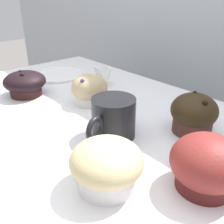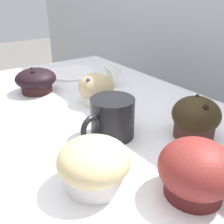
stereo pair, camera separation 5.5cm
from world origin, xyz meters
name	(u,v)px [view 1 (the left image)]	position (x,y,z in m)	size (l,w,h in m)	color
wall_back	(214,69)	(0.00, 0.60, 0.90)	(3.20, 0.10, 1.80)	#B2B7BC
muffin_front_center	(207,165)	(0.33, -0.02, 0.95)	(0.11, 0.11, 0.09)	#501919
muffin_back_left	(25,83)	(-0.22, -0.06, 0.94)	(0.12, 0.12, 0.07)	#351A18
muffin_back_right	(107,165)	(0.23, -0.13, 0.94)	(0.11, 0.11, 0.08)	silver
muffin_front_left	(194,114)	(0.22, 0.11, 0.95)	(0.10, 0.10, 0.09)	#452821
muffin_front_right	(90,90)	(-0.05, 0.04, 0.94)	(0.10, 0.10, 0.08)	silver
coffee_cup	(113,117)	(0.12, -0.02, 0.95)	(0.09, 0.13, 0.08)	black
serving_plate	(57,75)	(-0.31, 0.10, 0.91)	(0.18, 0.18, 0.01)	white
price_card	(102,76)	(-0.14, 0.16, 0.94)	(0.06, 0.05, 0.06)	white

